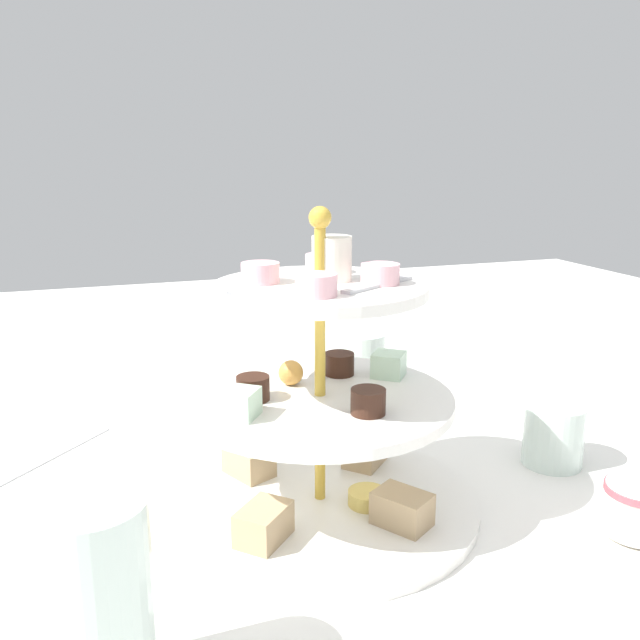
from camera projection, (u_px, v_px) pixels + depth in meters
ground_plane at (320, 507)px, 0.65m from camera, size 2.40×2.40×0.00m
tiered_serving_stand at (320, 422)px, 0.63m from camera, size 0.30×0.30×0.29m
water_glass_tall_right at (98, 604)px, 0.40m from camera, size 0.07×0.07×0.14m
water_glass_short_left at (554, 435)px, 0.73m from camera, size 0.06×0.06×0.07m
teacup_with_saucer at (637, 513)px, 0.59m from camera, size 0.09×0.09×0.05m
butter_knife_left at (52, 455)px, 0.75m from camera, size 0.13×0.13×0.00m
water_glass_mid_back at (361, 374)px, 0.86m from camera, size 0.06×0.06×0.11m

